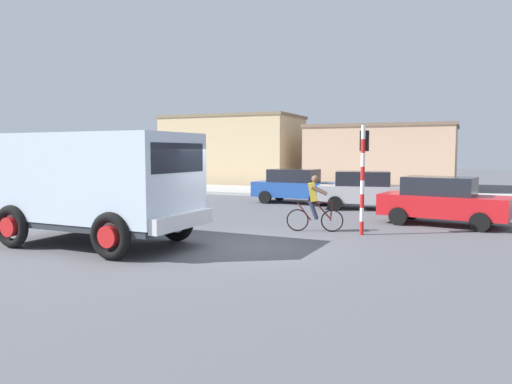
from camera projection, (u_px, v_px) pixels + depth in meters
The scene contains 10 objects.
ground_plane at pixel (241, 247), 12.31m from camera, with size 120.00×120.00×0.00m, color #56565B.
sidewalk_far at pixel (362, 195), 26.31m from camera, with size 80.00×5.00×0.16m, color #ADADA8.
truck_foreground at pixel (97, 181), 12.52m from camera, with size 5.49×2.96×2.90m.
cyclist at pixel (315, 203), 14.66m from camera, with size 1.68×0.63×1.72m.
traffic_light_pole at pixel (363, 164), 14.03m from camera, with size 0.24×0.43×3.20m.
car_red_near at pixel (442, 201), 15.96m from camera, with size 4.22×2.34×1.60m.
car_white_mid at pixel (296, 186), 22.68m from camera, with size 4.07×2.02×1.60m.
car_far_side at pixel (365, 190), 20.33m from camera, with size 4.22×2.35×1.60m.
building_corner_left at pixel (233, 150), 36.07m from camera, with size 9.79×5.79×5.04m.
building_mid_block at pixel (382, 157), 32.13m from camera, with size 9.32×6.56×4.15m.
Camera 1 is at (5.22, -10.97, 2.46)m, focal length 33.79 mm.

